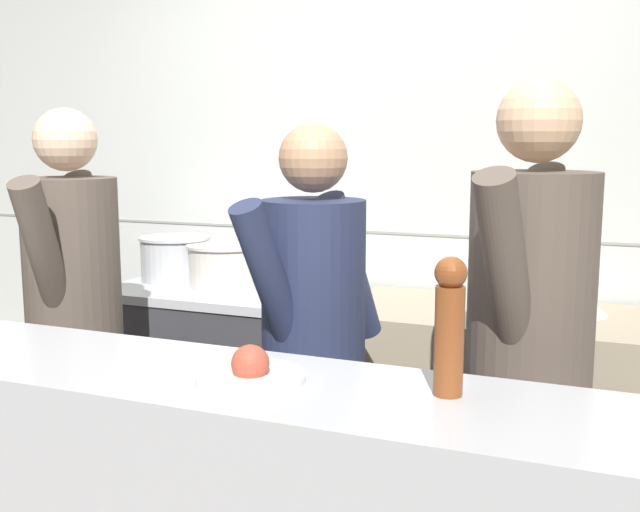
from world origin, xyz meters
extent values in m
cube|color=silver|center=(0.00, 1.58, 1.30)|extent=(8.00, 0.06, 2.60)
cube|color=gray|center=(0.00, 1.54, 1.15)|extent=(8.00, 0.00, 0.01)
cube|color=#38383D|center=(-0.57, 1.18, 0.44)|extent=(1.07, 0.70, 0.87)
cube|color=#B7BABF|center=(-0.57, 1.18, 0.89)|extent=(1.09, 0.71, 0.04)
cube|color=#B7BABF|center=(-0.57, 0.84, 0.50)|extent=(0.96, 0.03, 0.10)
cube|color=gray|center=(0.69, 1.18, 0.45)|extent=(1.31, 0.65, 0.90)
cylinder|color=#B7BABF|center=(-0.89, 1.21, 1.02)|extent=(0.32, 0.32, 0.21)
cylinder|color=#B7BABF|center=(-0.89, 1.21, 1.12)|extent=(0.34, 0.34, 0.01)
cylinder|color=beige|center=(-0.59, 1.16, 1.01)|extent=(0.32, 0.32, 0.20)
cylinder|color=beige|center=(-0.59, 1.16, 1.10)|extent=(0.34, 0.34, 0.01)
cylinder|color=#B7BABF|center=(-0.22, 1.22, 1.00)|extent=(0.29, 0.29, 0.17)
cylinder|color=#B7BABF|center=(-0.22, 1.22, 1.08)|extent=(0.31, 0.31, 0.01)
cone|color=#B7BABF|center=(0.94, 1.25, 0.95)|extent=(0.25, 0.25, 0.10)
cube|color=#B7BABF|center=(0.80, 1.05, 0.90)|extent=(0.27, 0.04, 0.01)
cube|color=black|center=(0.61, 1.05, 0.91)|extent=(0.11, 0.02, 0.02)
cylinder|color=white|center=(0.31, -0.34, 1.04)|extent=(0.26, 0.26, 0.02)
sphere|color=#B24733|center=(0.31, -0.34, 1.08)|extent=(0.09, 0.09, 0.09)
cylinder|color=brown|center=(0.75, -0.26, 1.16)|extent=(0.06, 0.06, 0.24)
sphere|color=brown|center=(0.75, -0.26, 1.30)|extent=(0.07, 0.07, 0.07)
cube|color=black|center=(-0.77, 0.34, 0.40)|extent=(0.33, 0.26, 0.79)
cylinder|color=brown|center=(-0.77, 0.34, 1.12)|extent=(0.43, 0.43, 0.66)
sphere|color=beige|center=(-0.77, 0.34, 1.59)|extent=(0.22, 0.22, 0.22)
cylinder|color=brown|center=(-0.82, 0.53, 1.20)|extent=(0.19, 0.35, 0.55)
cylinder|color=brown|center=(-0.71, 0.14, 1.20)|extent=(0.19, 0.35, 0.55)
cube|color=black|center=(0.19, 0.34, 0.38)|extent=(0.32, 0.25, 0.77)
cylinder|color=#262D4C|center=(0.19, 0.34, 1.08)|extent=(0.41, 0.41, 0.63)
sphere|color=tan|center=(0.19, 0.34, 1.53)|extent=(0.22, 0.22, 0.22)
cylinder|color=#262D4C|center=(0.24, 0.53, 1.16)|extent=(0.18, 0.33, 0.53)
cylinder|color=#262D4C|center=(0.13, 0.15, 1.16)|extent=(0.18, 0.33, 0.53)
cylinder|color=brown|center=(0.86, 0.34, 1.16)|extent=(0.42, 0.42, 0.68)
sphere|color=#D8AD84|center=(0.86, 0.34, 1.64)|extent=(0.23, 0.23, 0.23)
cylinder|color=brown|center=(0.90, 0.54, 1.24)|extent=(0.17, 0.35, 0.57)
cylinder|color=brown|center=(0.82, 0.13, 1.24)|extent=(0.17, 0.35, 0.57)
camera|label=1|loc=(1.08, -1.82, 1.59)|focal=42.00mm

